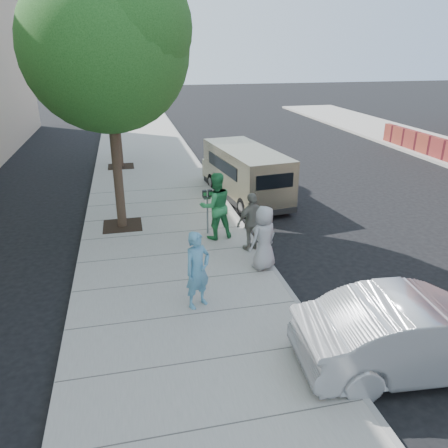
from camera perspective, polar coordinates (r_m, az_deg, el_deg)
The scene contains 12 objects.
ground at distance 12.22m, azimuth -2.09°, elevation -4.10°, with size 120.00×120.00×0.00m, color black.
sidewalk at distance 12.06m, azimuth -6.78°, elevation -4.21°, with size 5.00×60.00×0.15m, color gray.
curb_face at distance 12.50m, azimuth 4.41°, elevation -3.14°, with size 0.12×60.00×0.16m, color gray.
tree_near at distance 13.20m, azimuth -15.04°, elevation 22.08°, with size 4.62×4.60×7.53m.
tree_far at distance 20.80m, azimuth -14.37°, elevation 20.04°, with size 3.92×3.80×6.49m.
parking_meter at distance 12.90m, azimuth -2.20°, elevation 2.86°, with size 0.29×0.12×1.37m.
van at distance 16.50m, azimuth 2.74°, elevation 6.73°, with size 2.38×5.41×1.94m.
sedan at distance 8.62m, azimuth 24.36°, elevation -12.90°, with size 1.54×4.40×1.45m, color #9D9EA3.
person_officer at distance 9.30m, azimuth -3.48°, elevation -6.02°, with size 0.63×0.41×1.72m, color #5493B3.
person_green_shirt at distance 12.61m, azimuth -1.08°, elevation 2.38°, with size 0.96×0.75×1.98m, color #2E8F4C.
person_gray_shirt at distance 10.93m, azimuth 5.23°, elevation -1.81°, with size 0.81×0.52×1.65m, color #9F9FA2.
person_striped_polo at distance 11.92m, azimuth 3.68°, elevation 0.28°, with size 0.96×0.40×1.64m, color gray.
Camera 1 is at (-1.99, -10.79, 5.38)m, focal length 35.00 mm.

